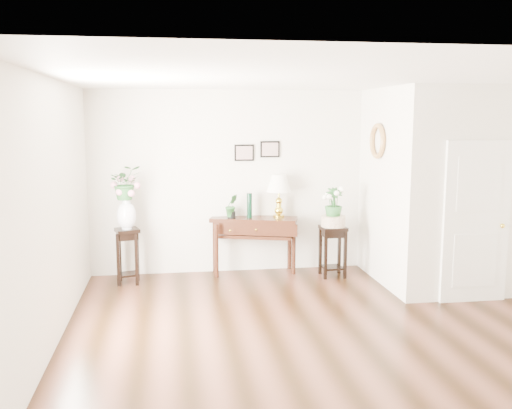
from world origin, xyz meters
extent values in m
cube|color=#512B1E|center=(0.00, 0.00, 0.00)|extent=(6.00, 5.50, 0.02)
cube|color=white|center=(0.00, 0.00, 2.80)|extent=(6.00, 5.50, 0.02)
cube|color=silver|center=(0.00, 2.75, 1.40)|extent=(6.00, 0.02, 2.80)
cube|color=silver|center=(0.00, -2.75, 1.40)|extent=(6.00, 0.02, 2.80)
cube|color=silver|center=(-3.00, 0.00, 1.40)|extent=(0.02, 5.50, 2.80)
cube|color=silver|center=(2.10, 1.77, 1.40)|extent=(1.80, 1.95, 2.80)
cube|color=white|center=(2.10, 0.78, 1.05)|extent=(0.90, 0.05, 2.10)
cube|color=black|center=(-0.65, 2.73, 1.85)|extent=(0.30, 0.02, 0.25)
cube|color=black|center=(-0.25, 2.73, 1.90)|extent=(0.30, 0.02, 0.25)
torus|color=#C49247|center=(1.16, 1.90, 2.05)|extent=(0.07, 0.51, 0.51)
cube|color=#3D1E0F|center=(-0.52, 2.57, 0.44)|extent=(1.38, 0.80, 0.87)
cube|color=gold|center=(-0.14, 2.57, 1.22)|extent=(0.42, 0.42, 0.66)
cylinder|color=black|center=(-0.59, 2.57, 1.04)|extent=(0.10, 0.10, 0.38)
imported|color=#245B27|center=(-0.87, 2.57, 1.04)|extent=(0.23, 0.20, 0.35)
cube|color=black|center=(-2.41, 2.28, 0.40)|extent=(0.39, 0.39, 0.81)
imported|color=#245B27|center=(-2.41, 2.28, 1.45)|extent=(0.53, 0.49, 0.49)
cube|color=black|center=(0.62, 2.20, 0.38)|extent=(0.37, 0.37, 0.77)
cylinder|color=silver|center=(0.62, 2.20, 0.85)|extent=(0.41, 0.41, 0.16)
imported|color=#245B27|center=(0.62, 2.20, 1.12)|extent=(0.29, 0.29, 0.46)
camera|label=1|loc=(-1.78, -5.92, 2.38)|focal=40.00mm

